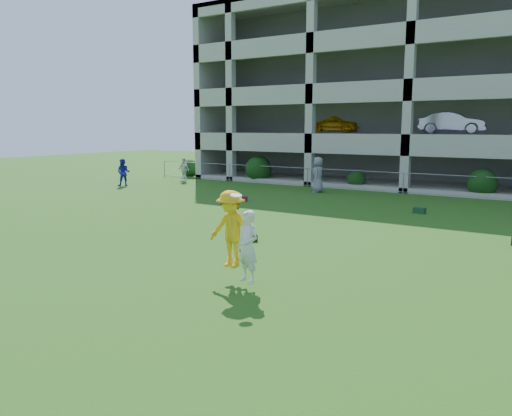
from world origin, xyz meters
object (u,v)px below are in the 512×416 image
Objects in this scene: bystander_b at (184,170)px; frisbee_contest at (234,233)px; parking_garage at (443,93)px; bystander_a at (123,173)px; bystander_c at (318,175)px.

frisbee_contest reaches higher than bystander_b.
bystander_b is 0.05× the size of parking_garage.
frisbee_contest is at bearing -66.51° from bystander_a.
parking_garage is at bearing 43.51° from bystander_b.
bystander_c is at bearing -111.26° from parking_garage.
frisbee_contest is 0.07× the size of parking_garage.
bystander_c is at bearing -12.57° from bystander_a.
bystander_b is 10.11m from bystander_c.
bystander_c is 17.31m from frisbee_contest.
bystander_b is (1.59, 3.93, -0.04)m from bystander_a.
bystander_c is 0.07× the size of parking_garage.
bystander_c is 12.71m from parking_garage.
bystander_c reaches higher than bystander_a.
frisbee_contest is at bearing -39.74° from bystander_b.
bystander_a is at bearing -105.29° from bystander_b.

